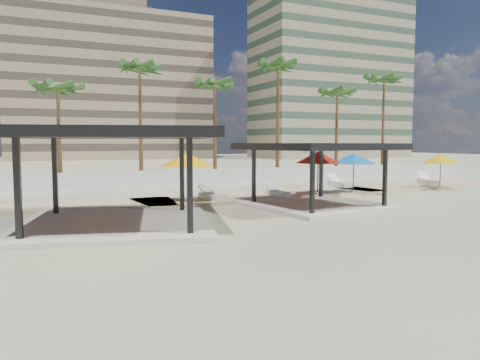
# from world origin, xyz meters

# --- Properties ---
(ground) EXTENTS (200.00, 200.00, 0.00)m
(ground) POSITION_xyz_m (0.00, 0.00, 0.00)
(ground) COLOR #CFC189
(ground) RESTS_ON ground
(promenade) EXTENTS (44.45, 7.97, 0.24)m
(promenade) POSITION_xyz_m (2.00, 7.67, 0.06)
(promenade) COLOR #C6B284
(promenade) RESTS_ON ground
(boundary_wall) EXTENTS (56.00, 0.30, 1.20)m
(boundary_wall) POSITION_xyz_m (0.00, 16.00, 0.60)
(boundary_wall) COLOR silver
(boundary_wall) RESTS_ON ground
(building_mid) EXTENTS (38.00, 16.00, 30.40)m
(building_mid) POSITION_xyz_m (4.00, 78.00, 14.27)
(building_mid) COLOR #847259
(building_mid) RESTS_ON ground
(building_east) EXTENTS (32.00, 15.00, 36.40)m
(building_east) POSITION_xyz_m (48.00, 66.00, 17.27)
(building_east) COLOR gray
(building_east) RESTS_ON ground
(pavilion_central) EXTENTS (7.14, 7.14, 3.23)m
(pavilion_central) POSITION_xyz_m (2.13, 2.10, 1.93)
(pavilion_central) COLOR beige
(pavilion_central) RESTS_ON ground
(pavilion_west) EXTENTS (9.16, 9.16, 3.81)m
(pavilion_west) POSITION_xyz_m (-8.10, 0.65, 2.27)
(pavilion_west) COLOR beige
(pavilion_west) RESTS_ON ground
(umbrella_b) EXTENTS (3.73, 3.73, 2.53)m
(umbrella_b) POSITION_xyz_m (-3.48, 5.80, 2.36)
(umbrella_b) COLOR beige
(umbrella_b) RESTS_ON promenade
(umbrella_c) EXTENTS (3.28, 3.28, 2.56)m
(umbrella_c) POSITION_xyz_m (4.66, 5.80, 2.38)
(umbrella_c) COLOR beige
(umbrella_c) RESTS_ON promenade
(umbrella_d) EXTENTS (2.86, 2.86, 2.43)m
(umbrella_d) POSITION_xyz_m (7.32, 5.85, 2.27)
(umbrella_d) COLOR beige
(umbrella_d) RESTS_ON promenade
(umbrella_e) EXTENTS (3.04, 3.04, 2.29)m
(umbrella_e) POSITION_xyz_m (14.64, 5.80, 2.15)
(umbrella_e) COLOR beige
(umbrella_e) RESTS_ON promenade
(lounger_a) EXTENTS (1.00, 2.15, 0.78)m
(lounger_a) POSITION_xyz_m (-2.08, 5.85, 0.37)
(lounger_a) COLOR white
(lounger_a) RESTS_ON promenade
(lounger_b) EXTENTS (0.75, 1.90, 0.70)m
(lounger_b) POSITION_xyz_m (1.96, 5.84, 0.35)
(lounger_b) COLOR white
(lounger_b) RESTS_ON promenade
(lounger_c) EXTENTS (0.85, 2.28, 0.85)m
(lounger_c) POSITION_xyz_m (8.80, 9.25, 0.38)
(lounger_c) COLOR white
(lounger_c) RESTS_ON promenade
(lounger_d) EXTENTS (1.55, 2.39, 0.86)m
(lounger_d) POSITION_xyz_m (15.91, 8.08, 0.39)
(lounger_d) COLOR white
(lounger_d) RESTS_ON promenade
(palm_c) EXTENTS (3.00, 3.00, 7.90)m
(palm_c) POSITION_xyz_m (-9.00, 18.10, 6.81)
(palm_c) COLOR brown
(palm_c) RESTS_ON ground
(palm_d) EXTENTS (3.00, 3.00, 9.84)m
(palm_d) POSITION_xyz_m (-3.00, 18.90, 8.64)
(palm_d) COLOR brown
(palm_d) RESTS_ON ground
(palm_e) EXTENTS (3.00, 3.00, 8.78)m
(palm_e) POSITION_xyz_m (3.00, 18.40, 7.65)
(palm_e) COLOR brown
(palm_e) RESTS_ON ground
(palm_f) EXTENTS (3.00, 3.00, 10.72)m
(palm_f) POSITION_xyz_m (9.00, 18.60, 9.47)
(palm_f) COLOR brown
(palm_f) RESTS_ON ground
(palm_g) EXTENTS (3.00, 3.00, 8.65)m
(palm_g) POSITION_xyz_m (15.00, 18.20, 7.52)
(palm_g) COLOR brown
(palm_g) RESTS_ON ground
(palm_h) EXTENTS (3.00, 3.00, 10.25)m
(palm_h) POSITION_xyz_m (21.00, 18.80, 9.03)
(palm_h) COLOR brown
(palm_h) RESTS_ON ground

